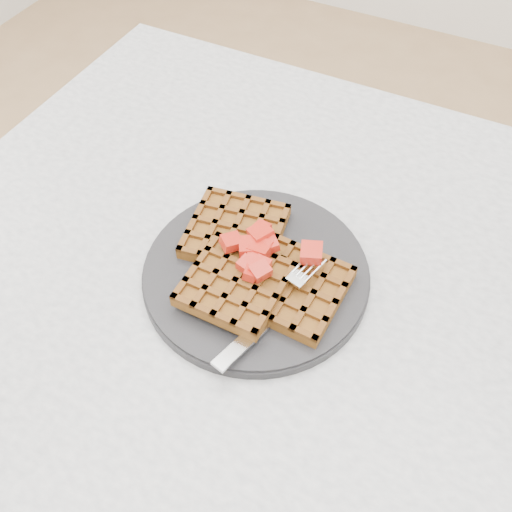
# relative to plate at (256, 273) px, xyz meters

# --- Properties ---
(ground) EXTENTS (4.00, 4.00, 0.00)m
(ground) POSITION_rel_plate_xyz_m (0.16, 0.02, -0.76)
(ground) COLOR tan
(ground) RESTS_ON ground
(table) EXTENTS (1.20, 0.80, 0.75)m
(table) POSITION_rel_plate_xyz_m (0.16, 0.02, -0.12)
(table) COLOR silver
(table) RESTS_ON ground
(plate) EXTENTS (0.26, 0.26, 0.02)m
(plate) POSITION_rel_plate_xyz_m (0.00, 0.00, 0.00)
(plate) COLOR black
(plate) RESTS_ON table
(waffles) EXTENTS (0.21, 0.19, 0.03)m
(waffles) POSITION_rel_plate_xyz_m (0.00, -0.00, 0.02)
(waffles) COLOR brown
(waffles) RESTS_ON plate
(strawberry_pile) EXTENTS (0.15, 0.15, 0.02)m
(strawberry_pile) POSITION_rel_plate_xyz_m (0.00, -0.00, 0.05)
(strawberry_pile) COLOR #A20800
(strawberry_pile) RESTS_ON waffles
(fork) EXTENTS (0.07, 0.18, 0.02)m
(fork) POSITION_rel_plate_xyz_m (0.05, -0.04, 0.02)
(fork) COLOR silver
(fork) RESTS_ON plate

